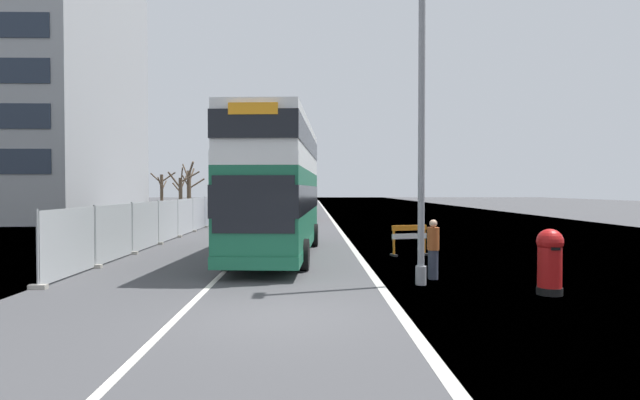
% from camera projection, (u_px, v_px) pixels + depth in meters
% --- Properties ---
extents(ground, '(140.00, 280.00, 0.10)m').
position_uv_depth(ground, '(308.00, 315.00, 10.43)').
color(ground, '#424244').
extents(double_decker_bus, '(3.19, 11.56, 5.05)m').
position_uv_depth(double_decker_bus, '(278.00, 186.00, 19.28)').
color(double_decker_bus, '#196042').
rests_on(double_decker_bus, ground).
extents(lamppost_foreground, '(0.29, 0.70, 9.34)m').
position_uv_depth(lamppost_foreground, '(422.00, 118.00, 13.35)').
color(lamppost_foreground, gray).
rests_on(lamppost_foreground, ground).
extents(red_pillar_postbox, '(0.62, 0.62, 1.60)m').
position_uv_depth(red_pillar_postbox, '(550.00, 259.00, 12.17)').
color(red_pillar_postbox, black).
rests_on(red_pillar_postbox, ground).
extents(roadworks_barrier, '(1.49, 0.79, 1.17)m').
position_uv_depth(roadworks_barrier, '(409.00, 237.00, 19.27)').
color(roadworks_barrier, orange).
rests_on(roadworks_barrier, ground).
extents(construction_site_fence, '(0.44, 24.00, 2.05)m').
position_uv_depth(construction_site_fence, '(168.00, 221.00, 24.72)').
color(construction_site_fence, '#A8AAAD').
rests_on(construction_site_fence, ground).
extents(car_oncoming_near, '(2.00, 4.27, 2.28)m').
position_uv_depth(car_oncoming_near, '(243.00, 211.00, 34.31)').
color(car_oncoming_near, navy).
rests_on(car_oncoming_near, ground).
extents(car_receding_mid, '(2.02, 4.06, 2.11)m').
position_uv_depth(car_receding_mid, '(299.00, 208.00, 41.91)').
color(car_receding_mid, maroon).
rests_on(car_receding_mid, ground).
extents(car_receding_far, '(2.07, 4.33, 2.17)m').
position_uv_depth(car_receding_far, '(301.00, 204.00, 50.52)').
color(car_receding_far, navy).
rests_on(car_receding_far, ground).
extents(car_far_side, '(2.01, 4.53, 2.13)m').
position_uv_depth(car_far_side, '(301.00, 202.00, 59.54)').
color(car_far_side, black).
rests_on(car_far_side, ground).
extents(bare_tree_far_verge_near, '(2.42, 2.64, 5.28)m').
position_uv_depth(bare_tree_far_verge_near, '(189.00, 188.00, 50.77)').
color(bare_tree_far_verge_near, '#4C3D2D').
rests_on(bare_tree_far_verge_near, ground).
extents(bare_tree_far_verge_mid, '(2.81, 2.61, 4.57)m').
position_uv_depth(bare_tree_far_verge_mid, '(181.00, 192.00, 48.30)').
color(bare_tree_far_verge_mid, '#4C3D2D').
rests_on(bare_tree_far_verge_mid, ground).
extents(bare_tree_far_verge_far, '(2.64, 2.67, 4.33)m').
position_uv_depth(bare_tree_far_verge_far, '(162.00, 191.00, 52.40)').
color(bare_tree_far_verge_far, '#4C3D2D').
rests_on(bare_tree_far_verge_far, ground).
extents(pedestrian_at_kerb, '(0.34, 0.34, 1.69)m').
position_uv_depth(pedestrian_at_kerb, '(433.00, 249.00, 14.26)').
color(pedestrian_at_kerb, '#2D3342').
rests_on(pedestrian_at_kerb, ground).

